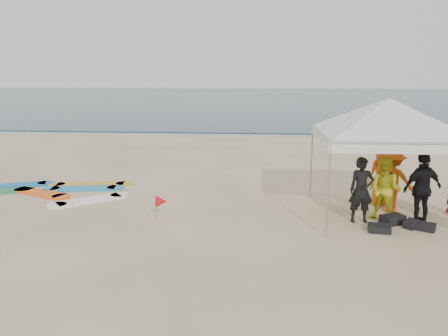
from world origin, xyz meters
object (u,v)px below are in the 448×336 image
surfboard_spread (52,190)px  person_black_b (422,188)px  marker_pennant (162,202)px  person_black_a (361,190)px  person_orange_a (392,181)px  person_orange_b (383,173)px  canopy_tent (389,98)px  person_yellow (385,190)px

surfboard_spread → person_black_b: bearing=-11.7°
marker_pennant → person_black_a: bearing=3.3°
person_black_a → person_orange_a: size_ratio=0.97×
person_orange_b → canopy_tent: 2.43m
person_black_a → canopy_tent: size_ratio=0.36×
person_black_a → person_black_b: (1.46, -0.00, 0.08)m
person_black_a → surfboard_spread: 9.37m
person_black_b → surfboard_spread: bearing=-32.4°
surfboard_spread → person_yellow: bearing=-12.3°
person_orange_a → surfboard_spread: (-10.10, 1.24, -0.82)m
person_orange_a → canopy_tent: size_ratio=0.37×
person_black_b → marker_pennant: (-6.44, -0.28, -0.41)m
person_black_a → canopy_tent: 2.38m
person_black_b → person_black_a: bearing=-20.8°
person_orange_a → surfboard_spread: 10.20m
person_black_b → surfboard_spread: 10.80m
person_orange_b → canopy_tent: size_ratio=0.39×
person_black_a → person_yellow: bearing=4.6°
canopy_tent → marker_pennant: size_ratio=7.29×
person_orange_a → person_yellow: bearing=82.6°
person_black_a → person_orange_b: (0.95, 1.59, 0.08)m
canopy_tent → surfboard_spread: bearing=170.2°
person_yellow → person_black_b: person_black_b is taller
person_black_a → person_orange_a: 1.39m
person_yellow → marker_pennant: person_yellow is taller
person_orange_a → person_black_b: 1.05m
person_orange_a → marker_pennant: (-6.00, -1.23, -0.36)m
person_yellow → person_orange_a: size_ratio=0.96×
person_black_a → person_orange_b: size_ratio=0.91×
person_yellow → person_orange_a: person_orange_a is taller
canopy_tent → surfboard_spread: size_ratio=0.88×
person_yellow → person_orange_a: 0.96m
person_orange_a → canopy_tent: bearing=67.9°
person_black_b → canopy_tent: size_ratio=0.39×
person_black_a → person_orange_a: bearing=40.5°
person_orange_b → surfboard_spread: size_ratio=0.34×
person_orange_a → surfboard_spread: person_orange_a is taller
person_black_b → person_orange_b: bearing=-93.1°
person_black_a → person_yellow: person_black_a is taller
canopy_tent → marker_pennant: bearing=-172.0°
marker_pennant → surfboard_spread: bearing=148.9°
canopy_tent → person_black_a: bearing=-142.0°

